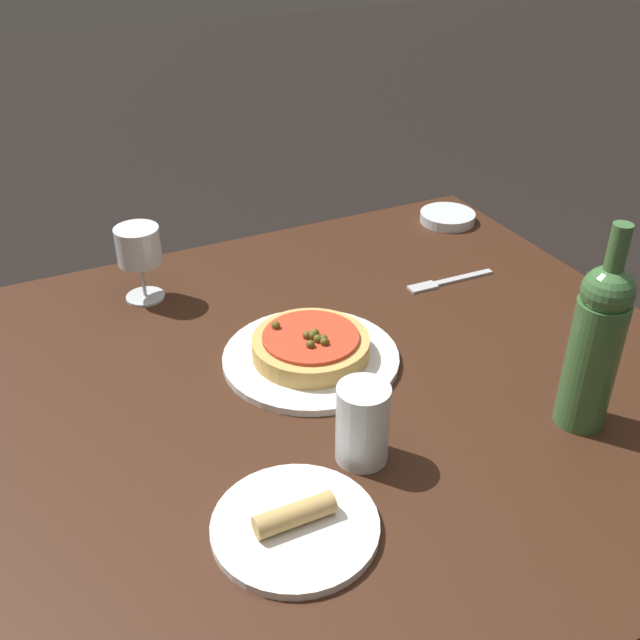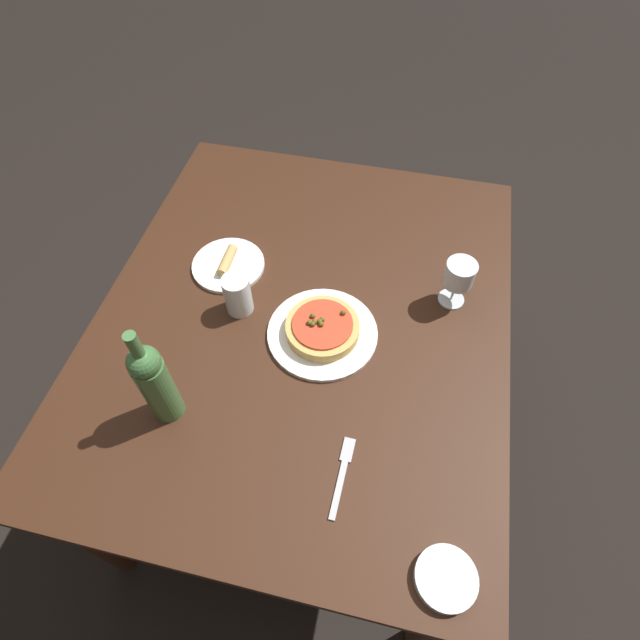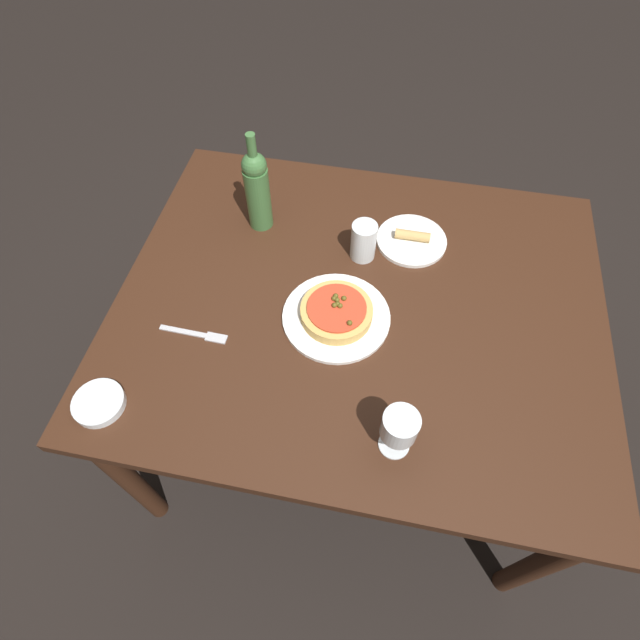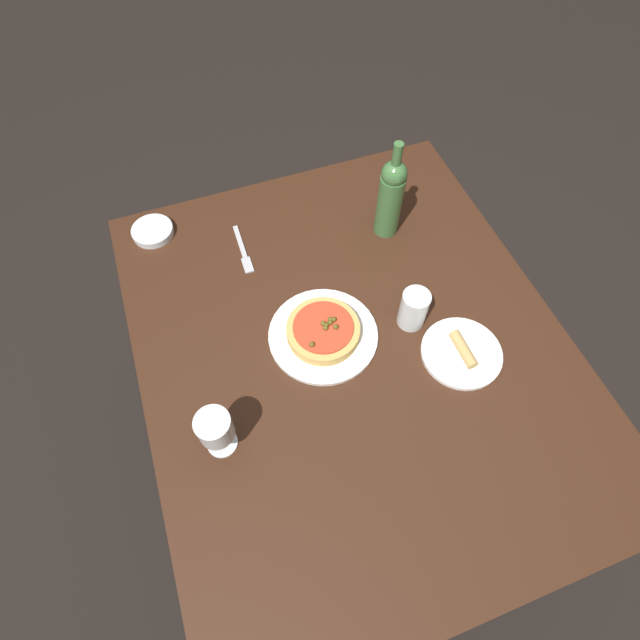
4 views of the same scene
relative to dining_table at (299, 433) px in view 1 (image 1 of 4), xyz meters
name	(u,v)px [view 1 (image 1 of 4)]	position (x,y,z in m)	size (l,w,h in m)	color
dining_table	(299,433)	(0.00, 0.00, 0.00)	(1.32, 1.09, 0.76)	#381E11
dinner_plate	(311,358)	(0.05, 0.07, 0.09)	(0.29, 0.29, 0.01)	white
pizza	(311,345)	(0.05, 0.07, 0.11)	(0.19, 0.19, 0.05)	tan
wine_glass	(139,249)	(-0.14, 0.38, 0.18)	(0.08, 0.08, 0.14)	silver
wine_bottle	(596,343)	(0.34, -0.24, 0.22)	(0.07, 0.07, 0.31)	#3D6B38
water_cup	(363,423)	(0.02, -0.17, 0.14)	(0.07, 0.07, 0.12)	silver
side_bowl	(447,217)	(0.56, 0.42, 0.09)	(0.12, 0.12, 0.02)	silver
fork	(445,282)	(0.40, 0.19, 0.09)	(0.18, 0.03, 0.00)	#B7B7BC
side_plate	(295,525)	(-0.12, -0.25, 0.09)	(0.21, 0.21, 0.04)	white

